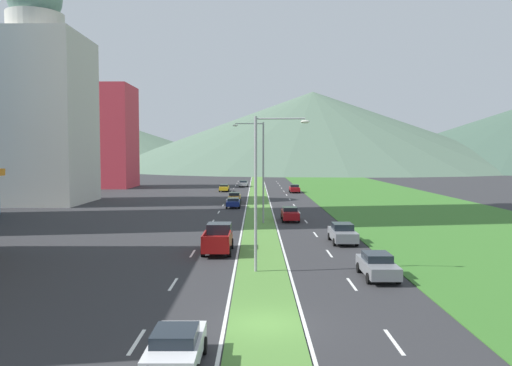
# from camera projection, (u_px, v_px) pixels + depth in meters

# --- Properties ---
(ground_plane) EXTENTS (600.00, 600.00, 0.00)m
(ground_plane) POSITION_uv_depth(u_px,v_px,m) (265.00, 325.00, 22.44)
(ground_plane) COLOR #2D2D30
(grass_median) EXTENTS (3.20, 240.00, 0.06)m
(grass_median) POSITION_uv_depth(u_px,v_px,m) (259.00, 200.00, 82.34)
(grass_median) COLOR #518438
(grass_median) RESTS_ON ground_plane
(grass_verge_right) EXTENTS (24.00, 240.00, 0.06)m
(grass_verge_right) POSITION_uv_depth(u_px,v_px,m) (388.00, 200.00, 82.30)
(grass_verge_right) COLOR #387028
(grass_verge_right) RESTS_ON ground_plane
(lane_dash_left_2) EXTENTS (0.16, 2.80, 0.01)m
(lane_dash_left_2) POSITION_uv_depth(u_px,v_px,m) (138.00, 342.00, 20.41)
(lane_dash_left_2) COLOR silver
(lane_dash_left_2) RESTS_ON ground_plane
(lane_dash_left_3) EXTENTS (0.16, 2.80, 0.01)m
(lane_dash_left_3) POSITION_uv_depth(u_px,v_px,m) (174.00, 284.00, 29.37)
(lane_dash_left_3) COLOR silver
(lane_dash_left_3) RESTS_ON ground_plane
(lane_dash_left_4) EXTENTS (0.16, 2.80, 0.01)m
(lane_dash_left_4) POSITION_uv_depth(u_px,v_px,m) (193.00, 254.00, 38.34)
(lane_dash_left_4) COLOR silver
(lane_dash_left_4) RESTS_ON ground_plane
(lane_dash_left_5) EXTENTS (0.16, 2.80, 0.01)m
(lane_dash_left_5) POSITION_uv_depth(u_px,v_px,m) (206.00, 234.00, 47.30)
(lane_dash_left_5) COLOR silver
(lane_dash_left_5) RESTS_ON ground_plane
(lane_dash_left_6) EXTENTS (0.16, 2.80, 0.01)m
(lane_dash_left_6) POSITION_uv_depth(u_px,v_px,m) (214.00, 222.00, 56.26)
(lane_dash_left_6) COLOR silver
(lane_dash_left_6) RESTS_ON ground_plane
(lane_dash_left_7) EXTENTS (0.16, 2.80, 0.01)m
(lane_dash_left_7) POSITION_uv_depth(u_px,v_px,m) (220.00, 212.00, 65.23)
(lane_dash_left_7) COLOR silver
(lane_dash_left_7) RESTS_ON ground_plane
(lane_dash_left_8) EXTENTS (0.16, 2.80, 0.01)m
(lane_dash_left_8) POSITION_uv_depth(u_px,v_px,m) (224.00, 205.00, 74.19)
(lane_dash_left_8) COLOR silver
(lane_dash_left_8) RESTS_ON ground_plane
(lane_dash_left_9) EXTENTS (0.16, 2.80, 0.01)m
(lane_dash_left_9) POSITION_uv_depth(u_px,v_px,m) (228.00, 199.00, 83.16)
(lane_dash_left_9) COLOR silver
(lane_dash_left_9) RESTS_ON ground_plane
(lane_dash_left_10) EXTENTS (0.16, 2.80, 0.01)m
(lane_dash_left_10) POSITION_uv_depth(u_px,v_px,m) (231.00, 195.00, 92.12)
(lane_dash_left_10) COLOR silver
(lane_dash_left_10) RESTS_ON ground_plane
(lane_dash_left_11) EXTENTS (0.16, 2.80, 0.01)m
(lane_dash_left_11) POSITION_uv_depth(u_px,v_px,m) (233.00, 191.00, 101.08)
(lane_dash_left_11) COLOR silver
(lane_dash_left_11) RESTS_ON ground_plane
(lane_dash_left_12) EXTENTS (0.16, 2.80, 0.01)m
(lane_dash_left_12) POSITION_uv_depth(u_px,v_px,m) (235.00, 188.00, 110.05)
(lane_dash_left_12) COLOR silver
(lane_dash_left_12) RESTS_ON ground_plane
(lane_dash_left_13) EXTENTS (0.16, 2.80, 0.01)m
(lane_dash_left_13) POSITION_uv_depth(u_px,v_px,m) (236.00, 186.00, 119.01)
(lane_dash_left_13) COLOR silver
(lane_dash_left_13) RESTS_ON ground_plane
(lane_dash_left_14) EXTENTS (0.16, 2.80, 0.01)m
(lane_dash_left_14) POSITION_uv_depth(u_px,v_px,m) (238.00, 183.00, 127.97)
(lane_dash_left_14) COLOR silver
(lane_dash_left_14) RESTS_ON ground_plane
(lane_dash_left_15) EXTENTS (0.16, 2.80, 0.01)m
(lane_dash_left_15) POSITION_uv_depth(u_px,v_px,m) (239.00, 181.00, 136.94)
(lane_dash_left_15) COLOR silver
(lane_dash_left_15) RESTS_ON ground_plane
(lane_dash_right_2) EXTENTS (0.16, 2.80, 0.01)m
(lane_dash_right_2) POSITION_uv_depth(u_px,v_px,m) (395.00, 342.00, 20.39)
(lane_dash_right_2) COLOR silver
(lane_dash_right_2) RESTS_ON ground_plane
(lane_dash_right_3) EXTENTS (0.16, 2.80, 0.01)m
(lane_dash_right_3) POSITION_uv_depth(u_px,v_px,m) (353.00, 284.00, 29.36)
(lane_dash_right_3) COLOR silver
(lane_dash_right_3) RESTS_ON ground_plane
(lane_dash_right_4) EXTENTS (0.16, 2.80, 0.01)m
(lane_dash_right_4) POSITION_uv_depth(u_px,v_px,m) (330.00, 254.00, 38.32)
(lane_dash_right_4) COLOR silver
(lane_dash_right_4) RESTS_ON ground_plane
(lane_dash_right_5) EXTENTS (0.16, 2.80, 0.01)m
(lane_dash_right_5) POSITION_uv_depth(u_px,v_px,m) (316.00, 235.00, 47.28)
(lane_dash_right_5) COLOR silver
(lane_dash_right_5) RESTS_ON ground_plane
(lane_dash_right_6) EXTENTS (0.16, 2.80, 0.01)m
(lane_dash_right_6) POSITION_uv_depth(u_px,v_px,m) (307.00, 222.00, 56.25)
(lane_dash_right_6) COLOR silver
(lane_dash_right_6) RESTS_ON ground_plane
(lane_dash_right_7) EXTENTS (0.16, 2.80, 0.01)m
(lane_dash_right_7) POSITION_uv_depth(u_px,v_px,m) (300.00, 212.00, 65.21)
(lane_dash_right_7) COLOR silver
(lane_dash_right_7) RESTS_ON ground_plane
(lane_dash_right_8) EXTENTS (0.16, 2.80, 0.01)m
(lane_dash_right_8) POSITION_uv_depth(u_px,v_px,m) (295.00, 205.00, 74.17)
(lane_dash_right_8) COLOR silver
(lane_dash_right_8) RESTS_ON ground_plane
(lane_dash_right_9) EXTENTS (0.16, 2.80, 0.01)m
(lane_dash_right_9) POSITION_uv_depth(u_px,v_px,m) (291.00, 199.00, 83.14)
(lane_dash_right_9) COLOR silver
(lane_dash_right_9) RESTS_ON ground_plane
(lane_dash_right_10) EXTENTS (0.16, 2.80, 0.01)m
(lane_dash_right_10) POSITION_uv_depth(u_px,v_px,m) (287.00, 195.00, 92.10)
(lane_dash_right_10) COLOR silver
(lane_dash_right_10) RESTS_ON ground_plane
(lane_dash_right_11) EXTENTS (0.16, 2.80, 0.01)m
(lane_dash_right_11) POSITION_uv_depth(u_px,v_px,m) (285.00, 191.00, 101.06)
(lane_dash_right_11) COLOR silver
(lane_dash_right_11) RESTS_ON ground_plane
(lane_dash_right_12) EXTENTS (0.16, 2.80, 0.01)m
(lane_dash_right_12) POSITION_uv_depth(u_px,v_px,m) (282.00, 188.00, 110.03)
(lane_dash_right_12) COLOR silver
(lane_dash_right_12) RESTS_ON ground_plane
(lane_dash_right_13) EXTENTS (0.16, 2.80, 0.01)m
(lane_dash_right_13) POSITION_uv_depth(u_px,v_px,m) (281.00, 186.00, 118.99)
(lane_dash_right_13) COLOR silver
(lane_dash_right_13) RESTS_ON ground_plane
(lane_dash_right_14) EXTENTS (0.16, 2.80, 0.01)m
(lane_dash_right_14) POSITION_uv_depth(u_px,v_px,m) (279.00, 183.00, 127.96)
(lane_dash_right_14) COLOR silver
(lane_dash_right_14) RESTS_ON ground_plane
(lane_dash_right_15) EXTENTS (0.16, 2.80, 0.01)m
(lane_dash_right_15) POSITION_uv_depth(u_px,v_px,m) (277.00, 181.00, 136.92)
(lane_dash_right_15) COLOR silver
(lane_dash_right_15) RESTS_ON ground_plane
(edge_line_median_left) EXTENTS (0.16, 240.00, 0.01)m
(edge_line_median_left) POSITION_uv_depth(u_px,v_px,m) (248.00, 200.00, 82.34)
(edge_line_median_left) COLOR silver
(edge_line_median_left) RESTS_ON ground_plane
(edge_line_median_right) EXTENTS (0.16, 240.00, 0.01)m
(edge_line_median_right) POSITION_uv_depth(u_px,v_px,m) (270.00, 200.00, 82.34)
(edge_line_median_right) COLOR silver
(edge_line_median_right) RESTS_ON ground_plane
(domed_building) EXTENTS (14.17, 14.17, 34.23)m
(domed_building) POSITION_uv_depth(u_px,v_px,m) (38.00, 106.00, 76.55)
(domed_building) COLOR beige
(domed_building) RESTS_ON ground_plane
(midrise_colored) EXTENTS (12.51, 12.51, 22.12)m
(midrise_colored) POSITION_uv_depth(u_px,v_px,m) (105.00, 137.00, 112.05)
(midrise_colored) COLOR #D83847
(midrise_colored) RESTS_ON ground_plane
(hill_far_left) EXTENTS (148.41, 148.41, 24.03)m
(hill_far_left) POSITION_uv_depth(u_px,v_px,m) (116.00, 145.00, 280.04)
(hill_far_left) COLOR #516B56
(hill_far_left) RESTS_ON ground_plane
(hill_far_center) EXTENTS (209.10, 209.10, 38.35)m
(hill_far_center) POSITION_uv_depth(u_px,v_px,m) (314.00, 130.00, 259.82)
(hill_far_center) COLOR #516B56
(hill_far_center) RESTS_ON ground_plane
(street_lamp_near) EXTENTS (3.40, 0.50, 9.75)m
(street_lamp_near) POSITION_uv_depth(u_px,v_px,m) (263.00, 183.00, 31.99)
(street_lamp_near) COLOR #99999E
(street_lamp_near) RESTS_ON ground_plane
(street_lamp_mid) EXTENTS (3.32, 0.53, 10.73)m
(street_lamp_mid) POSITION_uv_depth(u_px,v_px,m) (261.00, 166.00, 54.45)
(street_lamp_mid) COLOR #99999E
(street_lamp_mid) RESTS_ON ground_plane
(car_0) EXTENTS (1.92, 4.69, 1.52)m
(car_0) POSITION_uv_depth(u_px,v_px,m) (291.00, 214.00, 56.90)
(car_0) COLOR maroon
(car_0) RESTS_ON ground_plane
(car_1) EXTENTS (2.01, 4.68, 1.63)m
(car_1) POSITION_uv_depth(u_px,v_px,m) (344.00, 233.00, 42.86)
(car_1) COLOR slate
(car_1) RESTS_ON ground_plane
(car_2) EXTENTS (1.91, 4.54, 1.47)m
(car_2) POSITION_uv_depth(u_px,v_px,m) (378.00, 265.00, 30.83)
(car_2) COLOR slate
(car_2) RESTS_ON ground_plane
(car_3) EXTENTS (1.92, 4.29, 1.34)m
(car_3) POSITION_uv_depth(u_px,v_px,m) (234.00, 202.00, 70.74)
(car_3) COLOR navy
(car_3) RESTS_ON ground_plane
(car_5) EXTENTS (1.94, 4.49, 1.53)m
(car_5) POSITION_uv_depth(u_px,v_px,m) (295.00, 189.00, 97.59)
(car_5) COLOR maroon
(car_5) RESTS_ON ground_plane
(car_6) EXTENTS (1.94, 4.24, 1.39)m
(car_6) POSITION_uv_depth(u_px,v_px,m) (244.00, 184.00, 114.55)
(car_6) COLOR #B2B2B7
(car_6) RESTS_ON ground_plane
(car_7) EXTENTS (1.89, 4.05, 1.42)m
(car_7) POSITION_uv_depth(u_px,v_px,m) (177.00, 347.00, 17.86)
(car_7) COLOR silver
(car_7) RESTS_ON ground_plane
(car_8) EXTENTS (1.87, 4.80, 1.40)m
(car_8) POSITION_uv_depth(u_px,v_px,m) (225.00, 188.00, 100.63)
(car_8) COLOR yellow
(car_8) RESTS_ON ground_plane
(car_9) EXTENTS (1.92, 4.32, 1.55)m
(car_9) POSITION_uv_depth(u_px,v_px,m) (235.00, 197.00, 77.75)
(car_9) COLOR #C6842D
(car_9) RESTS_ON ground_plane
(pickup_truck_0) EXTENTS (2.18, 5.40, 2.00)m
(pickup_truck_0) POSITION_uv_depth(u_px,v_px,m) (219.00, 239.00, 39.04)
(pickup_truck_0) COLOR maroon
(pickup_truck_0) RESTS_ON ground_plane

